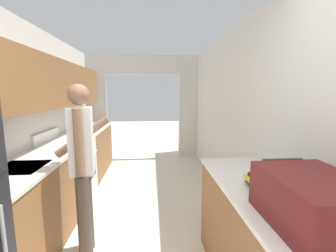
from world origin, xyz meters
TOP-DOWN VIEW (x-y plane):
  - wall_left at (-1.29, 2.29)m, footprint 0.38×7.44m
  - wall_right at (1.37, 1.92)m, footprint 0.06×7.44m
  - wall_far_with_doorway at (0.00, 5.07)m, footprint 3.07×0.06m
  - counter_left at (-1.04, 2.78)m, footprint 0.62×3.90m
  - range_oven at (-1.03, 2.79)m, footprint 0.66×0.76m
  - person at (-0.46, 1.62)m, footprint 0.55×0.42m
  - suitcase at (1.04, 0.52)m, footprint 0.44×0.60m
  - book_stack at (1.02, 0.97)m, footprint 0.23×0.30m

SIDE VIEW (x-z plane):
  - counter_left at x=-1.04m, z-range 0.00..0.93m
  - range_oven at x=-1.03m, z-range -0.06..1.00m
  - person at x=-0.46m, z-range 0.07..1.77m
  - book_stack at x=1.02m, z-range 0.93..1.02m
  - suitcase at x=1.04m, z-range 0.93..1.20m
  - wall_right at x=1.37m, z-range 0.00..2.50m
  - wall_far_with_doorway at x=0.00m, z-range 0.20..2.70m
  - wall_left at x=-1.29m, z-range 0.21..2.71m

